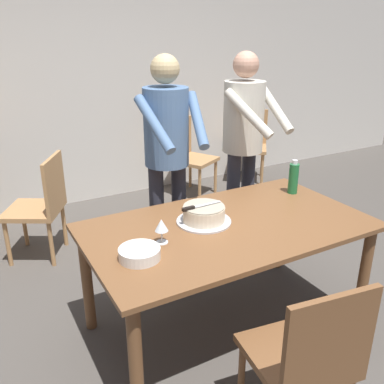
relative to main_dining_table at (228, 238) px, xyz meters
The scene contains 14 objects.
ground_plane 0.65m from the main_dining_table, ahead, with size 14.00×14.00×0.00m, color #4C4742.
back_wall 2.79m from the main_dining_table, 90.00° to the left, with size 10.00×0.12×2.70m, color beige.
main_dining_table is the anchor object (origin of this frame).
cake_on_platter 0.21m from the main_dining_table, 138.88° to the left, with size 0.34×0.34×0.11m.
cake_knife 0.30m from the main_dining_table, 152.25° to the left, with size 0.27×0.03×0.02m.
plate_stack 0.66m from the main_dining_table, 169.60° to the right, with size 0.22×0.22×0.06m.
wine_glass_near 0.50m from the main_dining_table, behind, with size 0.08×0.08×0.14m.
water_bottle 0.77m from the main_dining_table, 17.11° to the left, with size 0.07×0.07×0.25m.
person_cutting_cake 0.82m from the main_dining_table, 95.48° to the left, with size 0.47×0.56×1.72m.
person_standing_beside 1.05m from the main_dining_table, 49.64° to the left, with size 0.46×0.57×1.72m.
chair_near_side 0.90m from the main_dining_table, 99.54° to the right, with size 0.50×0.50×0.90m.
background_chair_0 3.05m from the main_dining_table, 51.00° to the left, with size 0.62×0.62×0.90m.
background_chair_1 2.47m from the main_dining_table, 66.89° to the left, with size 0.60×0.60×0.90m.
background_chair_2 1.77m from the main_dining_table, 118.76° to the left, with size 0.60×0.60×0.90m.
Camera 1 is at (-1.32, -1.92, 1.87)m, focal length 39.16 mm.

